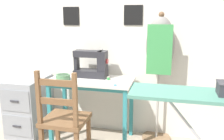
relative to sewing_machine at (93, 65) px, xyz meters
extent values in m
cube|color=silver|center=(0.01, 0.22, 0.42)|extent=(10.00, 0.05, 2.55)
cube|color=black|center=(-0.31, 0.18, 0.53)|extent=(0.19, 0.01, 0.21)
cube|color=black|center=(0.42, 0.18, 0.54)|extent=(0.21, 0.01, 0.22)
cube|color=silver|center=(0.01, -0.09, -0.15)|extent=(0.91, 0.47, 0.02)
cube|color=teal|center=(0.01, -0.28, -0.19)|extent=(0.83, 0.03, 0.04)
cube|color=teal|center=(-0.41, -0.28, -0.51)|extent=(0.04, 0.04, 0.69)
cube|color=teal|center=(0.43, -0.28, -0.51)|extent=(0.04, 0.04, 0.69)
cube|color=teal|center=(-0.41, 0.11, -0.51)|extent=(0.04, 0.04, 0.69)
cube|color=teal|center=(0.43, 0.11, -0.51)|extent=(0.04, 0.04, 0.69)
cube|color=#28282D|center=(-0.02, 0.00, -0.10)|extent=(0.37, 0.17, 0.08)
cube|color=#28282D|center=(0.12, 0.00, 0.05)|extent=(0.09, 0.14, 0.22)
cube|color=#28282D|center=(-0.05, 0.00, 0.12)|extent=(0.32, 0.13, 0.07)
cube|color=#28282D|center=(-0.19, 0.00, 0.01)|extent=(0.04, 0.09, 0.15)
cylinder|color=#B22D2D|center=(0.17, 0.00, 0.05)|extent=(0.02, 0.06, 0.06)
cylinder|color=#99999E|center=(0.12, 0.00, 0.17)|extent=(0.01, 0.01, 0.02)
cylinder|color=#56895B|center=(-0.27, -0.19, -0.11)|extent=(0.15, 0.15, 0.06)
cylinder|color=#2F4B32|center=(-0.27, -0.19, -0.08)|extent=(0.12, 0.12, 0.01)
cube|color=silver|center=(0.37, -0.21, -0.14)|extent=(0.09, 0.09, 0.00)
cube|color=silver|center=(0.38, -0.22, -0.14)|extent=(0.11, 0.07, 0.00)
torus|color=#2870B7|center=(0.32, -0.26, -0.14)|extent=(0.03, 0.03, 0.01)
torus|color=#2870B7|center=(0.32, -0.26, -0.14)|extent=(0.03, 0.03, 0.01)
cylinder|color=green|center=(0.21, -0.09, -0.12)|extent=(0.03, 0.03, 0.04)
cylinder|color=beige|center=(0.21, -0.09, -0.10)|extent=(0.04, 0.04, 0.00)
cylinder|color=beige|center=(0.21, -0.09, -0.14)|extent=(0.04, 0.04, 0.00)
cube|color=brown|center=(-0.08, -0.59, -0.41)|extent=(0.40, 0.38, 0.04)
cube|color=brown|center=(-0.25, -0.43, -0.64)|extent=(0.04, 0.04, 0.43)
cube|color=brown|center=(0.09, -0.43, -0.64)|extent=(0.04, 0.04, 0.43)
cube|color=brown|center=(-0.25, -0.75, -0.15)|extent=(0.04, 0.04, 0.48)
cube|color=brown|center=(0.09, -0.75, -0.15)|extent=(0.04, 0.04, 0.48)
cube|color=brown|center=(-0.08, -0.75, -0.01)|extent=(0.34, 0.02, 0.06)
cube|color=brown|center=(-0.08, -0.75, -0.17)|extent=(0.34, 0.02, 0.06)
cube|color=#93999E|center=(-0.79, -0.08, -0.52)|extent=(0.39, 0.52, 0.67)
cube|color=gray|center=(-0.79, -0.35, -0.37)|extent=(0.36, 0.01, 0.24)
cube|color=#333338|center=(-0.79, -0.36, -0.37)|extent=(0.10, 0.01, 0.02)
cube|color=gray|center=(-0.79, -0.35, -0.67)|extent=(0.36, 0.01, 0.24)
cube|color=#333338|center=(-0.79, -0.36, -0.67)|extent=(0.10, 0.01, 0.02)
cylinder|color=#846647|center=(0.73, 0.08, -0.84)|extent=(0.32, 0.32, 0.03)
cylinder|color=#ADA89E|center=(0.73, 0.08, -0.41)|extent=(0.03, 0.03, 0.84)
ellipsoid|color=gray|center=(0.73, 0.08, 0.23)|extent=(0.30, 0.22, 0.61)
sphere|color=brown|center=(0.73, 0.08, 0.55)|extent=(0.06, 0.06, 0.06)
cube|color=#3D934C|center=(0.73, -0.03, 0.20)|extent=(0.26, 0.01, 0.51)
cube|color=#518E7A|center=(1.17, -0.84, 0.01)|extent=(1.19, 0.33, 0.02)
camera|label=1|loc=(0.86, -2.59, 0.58)|focal=40.00mm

